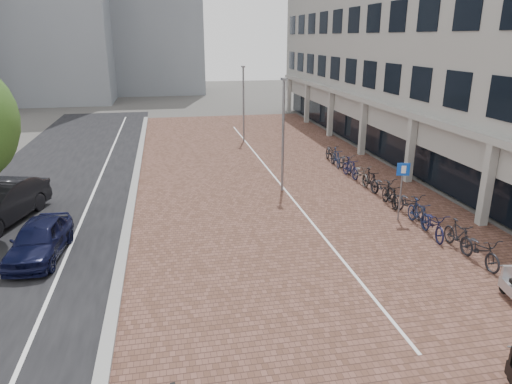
# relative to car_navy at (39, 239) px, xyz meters

# --- Properties ---
(ground) EXTENTS (140.00, 140.00, 0.00)m
(ground) POSITION_rel_car_navy_xyz_m (7.82, -4.32, -0.65)
(ground) COLOR #474442
(ground) RESTS_ON ground
(plaza_brick) EXTENTS (14.50, 42.00, 0.04)m
(plaza_brick) POSITION_rel_car_navy_xyz_m (9.82, 7.68, -0.64)
(plaza_brick) COLOR brown
(plaza_brick) RESTS_ON ground
(street_asphalt) EXTENTS (8.00, 50.00, 0.03)m
(street_asphalt) POSITION_rel_car_navy_xyz_m (-1.18, 7.68, -0.65)
(street_asphalt) COLOR black
(street_asphalt) RESTS_ON ground
(curb) EXTENTS (0.35, 42.00, 0.14)m
(curb) POSITION_rel_car_navy_xyz_m (2.72, 7.68, -0.58)
(curb) COLOR gray
(curb) RESTS_ON ground
(lane_line) EXTENTS (0.12, 44.00, 0.00)m
(lane_line) POSITION_rel_car_navy_xyz_m (0.82, 7.68, -0.63)
(lane_line) COLOR white
(lane_line) RESTS_ON street_asphalt
(parking_line) EXTENTS (0.10, 30.00, 0.00)m
(parking_line) POSITION_rel_car_navy_xyz_m (10.02, 7.68, -0.62)
(parking_line) COLOR white
(parking_line) RESTS_ON plaza_brick
(office_building) EXTENTS (8.40, 40.00, 15.00)m
(office_building) POSITION_rel_car_navy_xyz_m (20.78, 11.68, 7.79)
(office_building) COLOR #979792
(office_building) RESTS_ON ground
(car_navy) EXTENTS (1.82, 3.92, 1.30)m
(car_navy) POSITION_rel_car_navy_xyz_m (0.00, 0.00, 0.00)
(car_navy) COLOR black
(car_navy) RESTS_ON ground
(parking_sign) EXTENTS (0.50, 0.16, 2.45)m
(parking_sign) POSITION_rel_car_navy_xyz_m (13.58, 0.75, 0.99)
(parking_sign) COLOR slate
(parking_sign) RESTS_ON ground
(lamp_near) EXTENTS (0.12, 0.12, 5.36)m
(lamp_near) POSITION_rel_car_navy_xyz_m (9.84, 5.42, 2.03)
(lamp_near) COLOR gray
(lamp_near) RESTS_ON ground
(lamp_far) EXTENTS (0.12, 0.12, 5.23)m
(lamp_far) POSITION_rel_car_navy_xyz_m (9.92, 17.05, 1.97)
(lamp_far) COLOR gray
(lamp_far) RESTS_ON ground
(bike_row) EXTENTS (1.22, 15.81, 1.05)m
(bike_row) POSITION_rel_car_navy_xyz_m (14.16, 3.58, -0.13)
(bike_row) COLOR black
(bike_row) RESTS_ON ground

